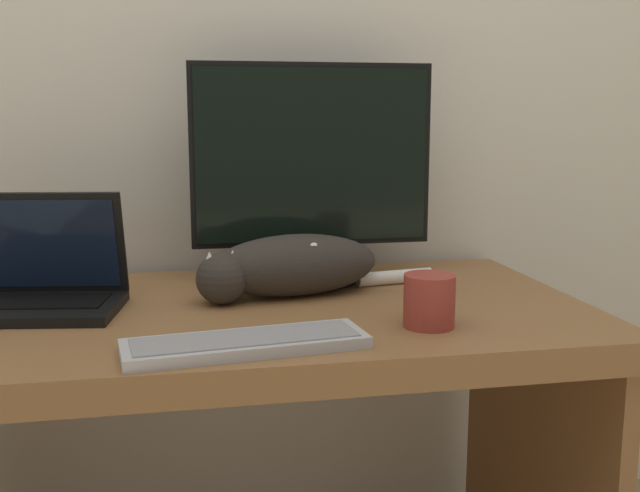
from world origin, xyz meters
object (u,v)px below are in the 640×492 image
at_px(laptop, 42,287).
at_px(external_keyboard, 246,343).
at_px(cat, 288,265).
at_px(coffee_mug, 429,301).
at_px(monitor, 312,174).

relative_size(laptop, external_keyboard, 0.81).
bearing_deg(cat, laptop, 172.95).
relative_size(external_keyboard, coffee_mug, 4.28).
relative_size(monitor, coffee_mug, 5.75).
height_order(external_keyboard, cat, cat).
bearing_deg(coffee_mug, monitor, 107.51).
distance_m(monitor, cat, 0.25).
relative_size(laptop, coffee_mug, 3.47).
xyz_separation_m(monitor, laptop, (-0.58, -0.17, -0.20)).
bearing_deg(monitor, coffee_mug, -72.49).
xyz_separation_m(cat, coffee_mug, (0.22, -0.28, -0.02)).
xyz_separation_m(monitor, external_keyboard, (-0.21, -0.51, -0.24)).
bearing_deg(laptop, external_keyboard, -33.14).
xyz_separation_m(laptop, external_keyboard, (0.37, -0.33, -0.04)).
bearing_deg(laptop, cat, 10.68).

